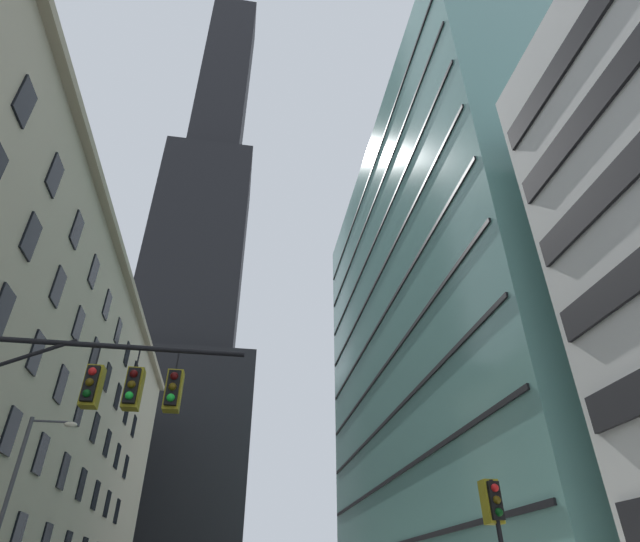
% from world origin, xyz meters
% --- Properties ---
extents(dark_skyscraper, '(27.95, 27.95, 183.30)m').
position_xyz_m(dark_skyscraper, '(-11.71, 84.61, 52.14)').
color(dark_skyscraper, black).
rests_on(dark_skyscraper, ground).
extents(glass_office_midrise, '(15.68, 39.15, 40.34)m').
position_xyz_m(glass_office_midrise, '(18.79, 26.36, 20.17)').
color(glass_office_midrise, slate).
rests_on(glass_office_midrise, ground).
extents(traffic_signal_mast, '(7.39, 0.63, 6.94)m').
position_xyz_m(traffic_signal_mast, '(-3.78, 3.31, 5.20)').
color(traffic_signal_mast, black).
rests_on(traffic_signal_mast, sidewalk_left).
extents(traffic_light_near_right, '(0.40, 0.63, 3.77)m').
position_xyz_m(traffic_light_near_right, '(6.84, 3.56, 3.17)').
color(traffic_light_near_right, black).
rests_on(traffic_light_near_right, sidewalk_right).
extents(street_lamppost, '(2.04, 0.32, 7.85)m').
position_xyz_m(street_lamppost, '(-8.55, 14.56, 4.78)').
color(street_lamppost, '#47474C').
rests_on(street_lamppost, sidewalk_left).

